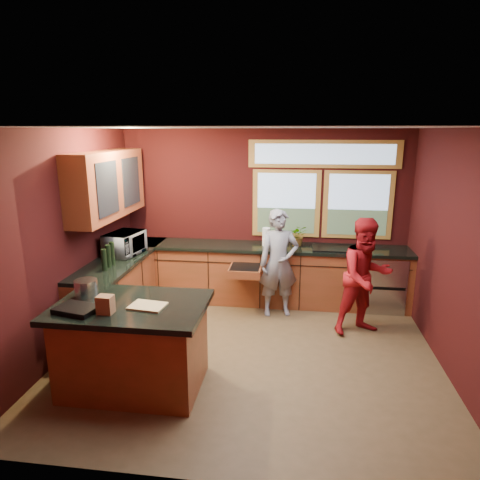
% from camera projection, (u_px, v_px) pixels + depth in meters
% --- Properties ---
extents(floor, '(4.50, 4.50, 0.00)m').
position_uv_depth(floor, '(250.00, 354.00, 5.26)').
color(floor, brown).
rests_on(floor, ground).
extents(room_shell, '(4.52, 4.02, 2.71)m').
position_uv_depth(room_shell, '(205.00, 204.00, 5.19)').
color(room_shell, black).
rests_on(room_shell, ground).
extents(back_counter, '(4.50, 0.64, 0.93)m').
position_uv_depth(back_counter, '(274.00, 274.00, 6.74)').
color(back_counter, brown).
rests_on(back_counter, floor).
extents(left_counter, '(0.64, 2.30, 0.93)m').
position_uv_depth(left_counter, '(123.00, 287.00, 6.20)').
color(left_counter, brown).
rests_on(left_counter, floor).
extents(island, '(1.55, 1.05, 0.95)m').
position_uv_depth(island, '(133.00, 345.00, 4.50)').
color(island, brown).
rests_on(island, floor).
extents(person_grey, '(0.65, 0.50, 1.59)m').
position_uv_depth(person_grey, '(279.00, 263.00, 6.22)').
color(person_grey, slate).
rests_on(person_grey, floor).
extents(person_red, '(0.95, 0.87, 1.58)m').
position_uv_depth(person_red, '(365.00, 277.00, 5.65)').
color(person_red, maroon).
rests_on(person_red, floor).
extents(microwave, '(0.49, 0.64, 0.32)m').
position_uv_depth(microwave, '(125.00, 244.00, 6.13)').
color(microwave, '#999999').
rests_on(microwave, left_counter).
extents(potted_plant, '(0.30, 0.26, 0.33)m').
position_uv_depth(potted_plant, '(298.00, 235.00, 6.59)').
color(potted_plant, '#999999').
rests_on(potted_plant, back_counter).
extents(paper_towel, '(0.12, 0.12, 0.28)m').
position_uv_depth(paper_towel, '(266.00, 237.00, 6.61)').
color(paper_towel, white).
rests_on(paper_towel, back_counter).
extents(cutting_board, '(0.38, 0.29, 0.02)m').
position_uv_depth(cutting_board, '(148.00, 306.00, 4.31)').
color(cutting_board, '#A58854').
rests_on(cutting_board, island).
extents(stock_pot, '(0.24, 0.24, 0.18)m').
position_uv_depth(stock_pot, '(86.00, 288.00, 4.57)').
color(stock_pot, silver).
rests_on(stock_pot, island).
extents(paper_bag, '(0.15, 0.13, 0.18)m').
position_uv_depth(paper_bag, '(105.00, 305.00, 4.14)').
color(paper_bag, brown).
rests_on(paper_bag, island).
extents(black_tray, '(0.45, 0.36, 0.05)m').
position_uv_depth(black_tray, '(77.00, 309.00, 4.19)').
color(black_tray, black).
rests_on(black_tray, island).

